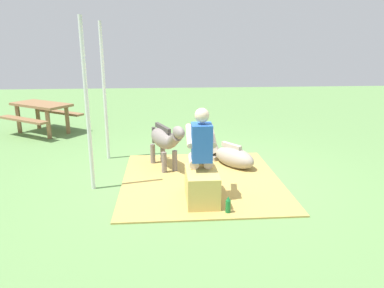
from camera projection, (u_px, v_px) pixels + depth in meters
name	position (u px, v px, depth m)	size (l,w,h in m)	color
ground_plane	(205.00, 177.00, 6.12)	(24.00, 24.00, 0.00)	#608C4C
hay_patch	(201.00, 180.00, 5.93)	(2.76, 2.56, 0.02)	tan
hay_bale	(202.00, 186.00, 5.11)	(0.76, 0.44, 0.47)	tan
person_seated	(201.00, 149.00, 5.13)	(0.66, 0.42, 1.35)	beige
pony_standing	(165.00, 140.00, 6.32)	(1.28, 0.69, 0.92)	slate
pony_lying	(230.00, 156.00, 6.61)	(1.25, 0.99, 0.42)	gray
soda_bottle	(228.00, 205.00, 4.77)	(0.07, 0.07, 0.25)	#197233
tent_pole_left	(87.00, 107.00, 5.27)	(0.06, 0.06, 2.56)	silver
tent_pole_right	(104.00, 93.00, 6.72)	(0.06, 0.06, 2.56)	silver
picnic_bench	(42.00, 110.00, 8.84)	(1.92, 1.97, 0.75)	olive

